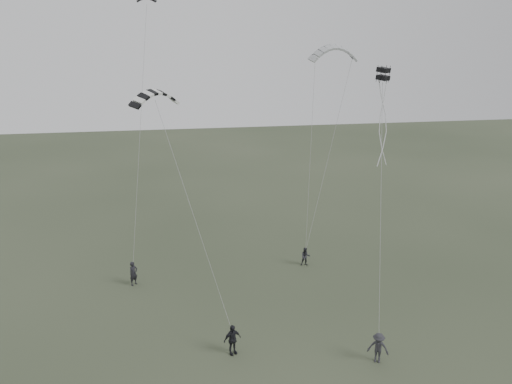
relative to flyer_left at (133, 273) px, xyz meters
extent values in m
plane|color=#303A26|center=(7.81, -7.45, -0.91)|extent=(140.00, 140.00, 0.00)
imported|color=black|center=(0.00, 0.00, 0.00)|extent=(0.78, 0.76, 1.81)
imported|color=#28282E|center=(13.20, 1.03, -0.15)|extent=(0.79, 0.65, 1.51)
imported|color=black|center=(6.12, -9.40, 0.02)|extent=(1.18, 0.83, 1.85)
imported|color=#28282D|center=(14.04, -11.49, 0.00)|extent=(1.35, 1.13, 1.81)
camera|label=1|loc=(3.43, -33.82, 16.69)|focal=35.00mm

